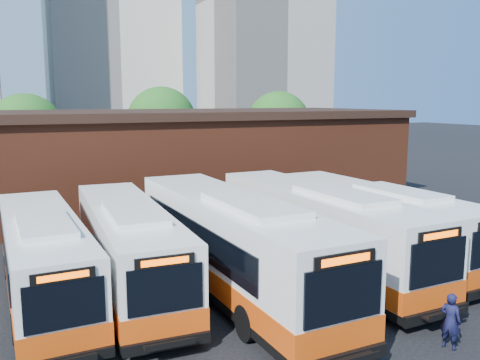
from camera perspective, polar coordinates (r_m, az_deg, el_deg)
name	(u,v)px	position (r m, az deg, el deg)	size (l,w,h in m)	color
ground	(378,306)	(18.90, 15.23, -13.45)	(220.00, 220.00, 0.00)	black
bus_farwest	(43,261)	(19.53, -21.20, -8.48)	(2.81, 11.82, 3.20)	white
bus_west	(128,249)	(19.87, -12.44, -7.60)	(2.99, 12.28, 3.32)	white
bus_midwest	(232,248)	(18.93, -0.86, -7.61)	(3.24, 13.86, 3.75)	white
bus_mideast	(319,232)	(21.67, 8.81, -5.76)	(3.16, 13.28, 3.59)	white
bus_east	(375,224)	(23.87, 14.92, -4.84)	(3.14, 12.46, 3.36)	white
transit_worker	(450,321)	(16.29, 22.55, -14.40)	(0.61, 0.40, 1.66)	#121334
depot_building	(190,156)	(35.40, -5.64, 2.71)	(28.60, 12.60, 6.40)	maroon
tree_west	(26,130)	(45.39, -22.85, 5.19)	(6.00, 6.00, 7.65)	#382314
tree_mid	(162,121)	(49.20, -8.79, 6.53)	(6.56, 6.56, 8.36)	#382314
tree_east	(278,123)	(50.62, 4.31, 6.40)	(6.24, 6.24, 7.96)	#382314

